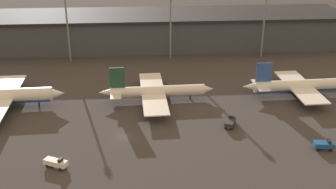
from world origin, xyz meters
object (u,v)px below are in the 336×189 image
service_vehicle_4 (56,163)px  airplane_0 (2,96)px  airplane_1 (156,92)px  service_vehicle_3 (324,145)px  airplane_2 (304,86)px  service_vehicle_2 (230,122)px

service_vehicle_4 → airplane_0: bearing=148.0°
airplane_1 → service_vehicle_3: 53.91m
service_vehicle_3 → service_vehicle_4: bearing=-170.1°
airplane_2 → service_vehicle_3: size_ratio=8.18×
airplane_0 → service_vehicle_3: bearing=-21.1°
airplane_1 → airplane_0: bearing=-179.3°
airplane_2 → service_vehicle_2: bearing=-146.7°
airplane_0 → service_vehicle_2: size_ratio=6.67×
airplane_1 → airplane_2: size_ratio=0.88×
airplane_2 → service_vehicle_2: airplane_2 is taller
airplane_0 → service_vehicle_4: bearing=-59.5°
airplane_1 → service_vehicle_3: airplane_1 is taller
airplane_1 → service_vehicle_4: size_ratio=6.11×
service_vehicle_4 → airplane_2: bearing=52.6°
service_vehicle_3 → airplane_1: bearing=148.1°
service_vehicle_2 → service_vehicle_3: 25.88m
airplane_0 → airplane_2: airplane_0 is taller
airplane_0 → airplane_2: 97.67m
airplane_1 → service_vehicle_2: bearing=-45.4°
airplane_2 → service_vehicle_4: airplane_2 is taller
service_vehicle_3 → service_vehicle_2: bearing=153.4°
airplane_2 → service_vehicle_2: 35.51m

